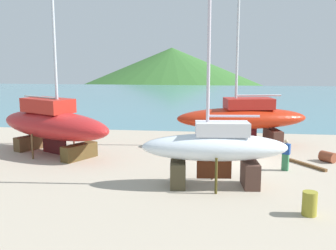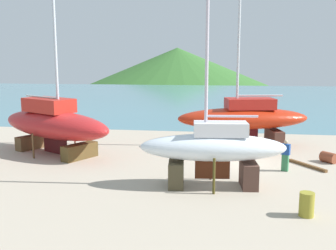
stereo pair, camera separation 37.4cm
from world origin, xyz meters
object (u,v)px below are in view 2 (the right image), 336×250
at_px(sailboat_far_slipway, 213,148).
at_px(barrel_by_slipway, 329,157).
at_px(sailboat_large_starboard, 243,118).
at_px(sailboat_mid_port, 54,123).
at_px(worker, 285,155).
at_px(barrel_blue_faded, 307,204).

relative_size(sailboat_far_slipway, barrel_by_slipway, 14.27).
xyz_separation_m(sailboat_large_starboard, sailboat_mid_port, (-11.88, -3.70, -0.05)).
xyz_separation_m(sailboat_large_starboard, barrel_by_slipway, (4.73, -3.58, -1.68)).
distance_m(worker, barrel_by_slipway, 3.55).
relative_size(sailboat_large_starboard, sailboat_mid_port, 1.04).
height_order(worker, barrel_by_slipway, worker).
height_order(sailboat_large_starboard, worker, sailboat_large_starboard).
bearing_deg(barrel_by_slipway, worker, -141.86).
bearing_deg(sailboat_large_starboard, barrel_by_slipway, 131.10).
distance_m(sailboat_large_starboard, barrel_by_slipway, 6.17).
relative_size(barrel_by_slipway, barrel_blue_faded, 0.92).
bearing_deg(barrel_by_slipway, sailboat_far_slipway, -140.69).
height_order(sailboat_large_starboard, barrel_by_slipway, sailboat_large_starboard).
relative_size(sailboat_far_slipway, sailboat_mid_port, 0.84).
distance_m(sailboat_mid_port, worker, 14.04).
distance_m(sailboat_large_starboard, barrel_blue_faded, 12.19).
distance_m(barrel_by_slipway, barrel_blue_faded, 8.84).
xyz_separation_m(sailboat_large_starboard, worker, (1.98, -5.75, -1.10)).
xyz_separation_m(worker, barrel_by_slipway, (2.76, 2.16, -0.57)).
bearing_deg(barrel_by_slipway, sailboat_mid_port, -179.59).
distance_m(sailboat_far_slipway, worker, 4.98).
bearing_deg(sailboat_far_slipway, barrel_by_slipway, -146.43).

